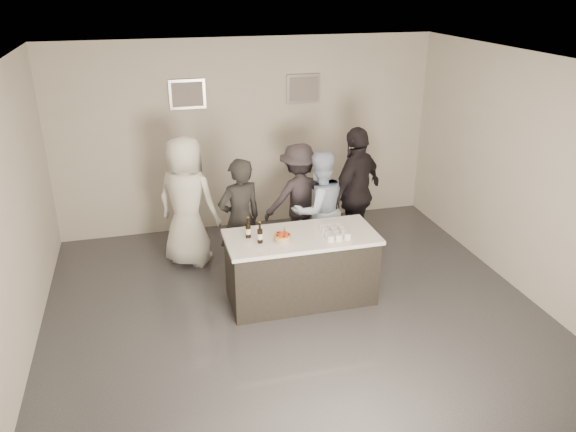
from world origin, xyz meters
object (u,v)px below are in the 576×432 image
object	(u,v)px
beer_bottle_a	(248,228)
bar_counter	(301,268)
person_main_black	(240,220)
person_guest_right	(356,193)
person_guest_back	(299,198)
cake	(282,238)
beer_bottle_b	(260,233)
person_guest_left	(187,202)
person_main_blue	(319,210)

from	to	relation	value
beer_bottle_a	bar_counter	bearing A→B (deg)	-9.02
person_main_black	person_guest_right	size ratio (longest dim) A/B	0.88
person_guest_back	cake	bearing A→B (deg)	59.69
bar_counter	beer_bottle_b	bearing A→B (deg)	-171.86
person_main_black	person_guest_back	distance (m)	1.21
beer_bottle_b	person_guest_left	distance (m)	1.63
beer_bottle_b	person_guest_right	distance (m)	2.01
cake	person_guest_back	size ratio (longest dim) A/B	0.12
person_main_blue	person_guest_right	size ratio (longest dim) A/B	0.87
cake	beer_bottle_a	distance (m)	0.43
beer_bottle_b	person_main_blue	bearing A→B (deg)	42.03
person_main_blue	person_guest_left	xyz separation A→B (m)	(-1.75, 0.53, 0.09)
beer_bottle_a	person_main_black	world-z (taller)	person_main_black
beer_bottle_a	person_guest_back	bearing A→B (deg)	52.62
cake	person_main_blue	xyz separation A→B (m)	(0.76, 0.95, -0.10)
bar_counter	person_main_black	size ratio (longest dim) A/B	1.09
person_guest_left	person_guest_right	world-z (taller)	person_guest_right
cake	person_guest_left	distance (m)	1.78
beer_bottle_b	person_guest_right	bearing A→B (deg)	34.38
cake	person_guest_right	world-z (taller)	person_guest_right
cake	person_main_blue	size ratio (longest dim) A/B	0.12
person_main_blue	person_guest_back	size ratio (longest dim) A/B	1.03
person_main_blue	person_guest_right	bearing A→B (deg)	-173.58
person_guest_right	beer_bottle_a	bearing A→B (deg)	-8.63
beer_bottle_b	person_guest_left	size ratio (longest dim) A/B	0.14
cake	person_main_black	bearing A→B (deg)	113.03
cake	beer_bottle_b	bearing A→B (deg)	175.79
bar_counter	beer_bottle_a	world-z (taller)	beer_bottle_a
person_main_black	beer_bottle_b	bearing A→B (deg)	78.43
beer_bottle_b	person_guest_right	world-z (taller)	person_guest_right
beer_bottle_a	person_main_blue	world-z (taller)	person_main_blue
person_guest_back	person_main_black	bearing A→B (deg)	26.35
beer_bottle_b	person_guest_right	size ratio (longest dim) A/B	0.14
bar_counter	cake	size ratio (longest dim) A/B	9.23
person_main_black	person_main_blue	distance (m)	1.13
bar_counter	person_guest_right	distance (m)	1.63
person_guest_right	person_guest_back	distance (m)	0.85
beer_bottle_b	person_guest_left	world-z (taller)	person_guest_left
beer_bottle_a	person_guest_left	xyz separation A→B (m)	(-0.62, 1.28, -0.10)
person_main_black	person_main_blue	bearing A→B (deg)	166.88
person_main_black	person_main_blue	world-z (taller)	person_main_black
beer_bottle_a	person_main_black	size ratio (longest dim) A/B	0.15
beer_bottle_a	person_guest_right	world-z (taller)	person_guest_right
person_guest_right	person_main_black	bearing A→B (deg)	-27.35
person_main_black	person_guest_right	distance (m)	1.78
beer_bottle_b	person_guest_back	world-z (taller)	person_guest_back
beer_bottle_b	person_main_black	xyz separation A→B (m)	(-0.09, 0.83, -0.18)
cake	person_main_black	distance (m)	0.93
bar_counter	beer_bottle_a	distance (m)	0.87
cake	person_guest_right	bearing A→B (deg)	39.74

